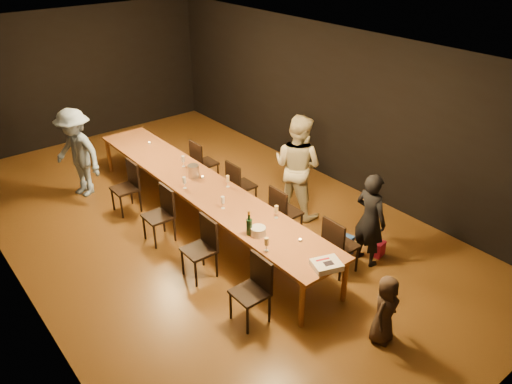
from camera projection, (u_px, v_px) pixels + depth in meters
ground at (204, 222)px, 8.71m from camera, size 10.00×10.00×0.00m
room_shell at (197, 109)px, 7.71m from camera, size 6.04×10.04×3.02m
table at (201, 187)px, 8.37m from camera, size 0.90×6.00×0.75m
chair_right_0 at (341, 245)px, 7.31m from camera, size 0.42×0.42×0.93m
chair_right_1 at (286, 212)px, 8.13m from camera, size 0.42×0.42×0.93m
chair_right_2 at (242, 185)px, 8.95m from camera, size 0.42×0.42×0.93m
chair_right_3 at (205, 162)px, 9.77m from camera, size 0.42×0.42×0.93m
chair_left_0 at (250, 292)px, 6.38m from camera, size 0.42×0.42×0.93m
chair_left_1 at (199, 250)px, 7.20m from camera, size 0.42×0.42×0.93m
chair_left_2 at (158, 216)px, 8.02m from camera, size 0.42×0.42×0.93m
chair_left_3 at (125, 188)px, 8.84m from camera, size 0.42×0.42×0.93m
woman_birthday at (370, 219)px, 7.39m from camera, size 0.36×0.55×1.49m
woman_tan at (298, 166)px, 8.56m from camera, size 0.92×1.06×1.85m
man_blue at (77, 153)px, 9.22m from camera, size 0.95×1.25×1.71m
child at (385, 310)px, 6.09m from camera, size 0.53×0.42×0.95m
gift_bag_red at (380, 249)px, 7.80m from camera, size 0.23×0.15×0.24m
gift_bag_blue at (346, 246)px, 7.80m from camera, size 0.28×0.22×0.32m
birthday_cake at (327, 265)px, 6.35m from camera, size 0.44×0.39×0.09m
plate_stack at (258, 231)px, 7.00m from camera, size 0.25×0.25×0.12m
champagne_bottle at (249, 223)px, 6.95m from camera, size 0.11×0.11×0.37m
ice_bucket at (193, 171)px, 8.56m from camera, size 0.24×0.24×0.22m
wineglass_0 at (267, 244)px, 6.64m from camera, size 0.06×0.06×0.21m
wineglass_1 at (276, 212)px, 7.38m from camera, size 0.06×0.06×0.21m
wineglass_2 at (223, 202)px, 7.62m from camera, size 0.06×0.06×0.21m
wineglass_3 at (228, 181)px, 8.23m from camera, size 0.06×0.06×0.21m
wineglass_4 at (184, 183)px, 8.19m from camera, size 0.06×0.06×0.21m
wineglass_5 at (183, 161)px, 8.91m from camera, size 0.06×0.06×0.21m
tealight_near at (300, 240)px, 6.88m from camera, size 0.05×0.05×0.03m
tealight_mid at (203, 177)px, 8.56m from camera, size 0.05×0.05×0.03m
tealight_far at (149, 143)px, 9.86m from camera, size 0.05×0.05×0.03m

